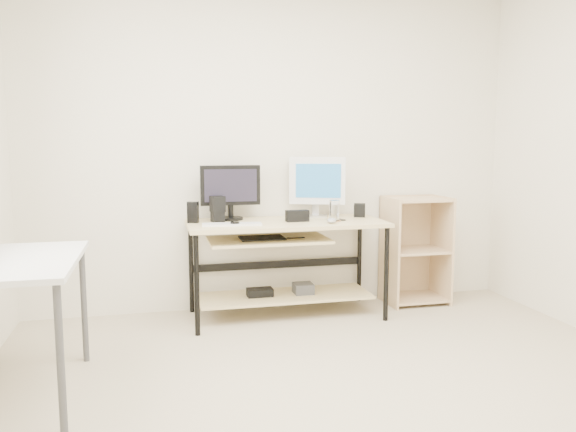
{
  "coord_description": "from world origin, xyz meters",
  "views": [
    {
      "loc": [
        -0.99,
        -2.48,
        1.34
      ],
      "look_at": [
        -0.07,
        1.3,
        0.84
      ],
      "focal_mm": 35.0,
      "sensor_mm": 36.0,
      "label": 1
    }
  ],
  "objects_px": {
    "side_table": "(18,274)",
    "desk": "(283,248)",
    "audio_controller": "(193,212)",
    "shelf_unit": "(413,249)",
    "black_monitor": "(230,189)",
    "white_imac": "(317,182)"
  },
  "relations": [
    {
      "from": "side_table",
      "to": "desk",
      "type": "bearing_deg",
      "value": 32.65
    },
    {
      "from": "side_table",
      "to": "audio_controller",
      "type": "height_order",
      "value": "audio_controller"
    },
    {
      "from": "shelf_unit",
      "to": "black_monitor",
      "type": "bearing_deg",
      "value": 179.39
    },
    {
      "from": "side_table",
      "to": "shelf_unit",
      "type": "relative_size",
      "value": 1.11
    },
    {
      "from": "desk",
      "to": "audio_controller",
      "type": "bearing_deg",
      "value": 173.77
    },
    {
      "from": "shelf_unit",
      "to": "white_imac",
      "type": "height_order",
      "value": "white_imac"
    },
    {
      "from": "white_imac",
      "to": "shelf_unit",
      "type": "bearing_deg",
      "value": 19.44
    },
    {
      "from": "shelf_unit",
      "to": "white_imac",
      "type": "xyz_separation_m",
      "value": [
        -0.85,
        0.03,
        0.58
      ]
    },
    {
      "from": "shelf_unit",
      "to": "audio_controller",
      "type": "distance_m",
      "value": 1.89
    },
    {
      "from": "shelf_unit",
      "to": "audio_controller",
      "type": "relative_size",
      "value": 5.61
    },
    {
      "from": "shelf_unit",
      "to": "black_monitor",
      "type": "xyz_separation_m",
      "value": [
        -1.55,
        0.02,
        0.54
      ]
    },
    {
      "from": "white_imac",
      "to": "audio_controller",
      "type": "xyz_separation_m",
      "value": [
        -1.0,
        -0.12,
        -0.2
      ]
    },
    {
      "from": "side_table",
      "to": "black_monitor",
      "type": "bearing_deg",
      "value": 44.07
    },
    {
      "from": "black_monitor",
      "to": "desk",
      "type": "bearing_deg",
      "value": -24.79
    },
    {
      "from": "shelf_unit",
      "to": "side_table",
      "type": "bearing_deg",
      "value": -156.67
    },
    {
      "from": "desk",
      "to": "white_imac",
      "type": "relative_size",
      "value": 3.1
    },
    {
      "from": "side_table",
      "to": "shelf_unit",
      "type": "xyz_separation_m",
      "value": [
        2.83,
        1.22,
        -0.22
      ]
    },
    {
      "from": "desk",
      "to": "shelf_unit",
      "type": "height_order",
      "value": "shelf_unit"
    },
    {
      "from": "white_imac",
      "to": "side_table",
      "type": "bearing_deg",
      "value": -126.37
    },
    {
      "from": "shelf_unit",
      "to": "audio_controller",
      "type": "height_order",
      "value": "audio_controller"
    },
    {
      "from": "side_table",
      "to": "white_imac",
      "type": "height_order",
      "value": "white_imac"
    },
    {
      "from": "desk",
      "to": "black_monitor",
      "type": "distance_m",
      "value": 0.62
    }
  ]
}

